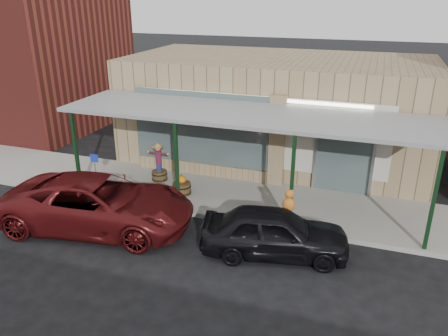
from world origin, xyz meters
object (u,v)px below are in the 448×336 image
(barrel_scarecrow, at_px, (159,168))
(parked_sedan, at_px, (275,232))
(car_maroon, at_px, (99,203))
(handicap_sign, at_px, (95,168))
(barrel_pumpkin, at_px, (182,187))

(barrel_scarecrow, xyz_separation_m, parked_sedan, (5.04, -3.16, 0.04))
(barrel_scarecrow, height_order, car_maroon, barrel_scarecrow)
(barrel_scarecrow, height_order, handicap_sign, barrel_scarecrow)
(handicap_sign, xyz_separation_m, car_maroon, (1.37, -1.87, -0.25))
(parked_sedan, relative_size, car_maroon, 0.74)
(barrel_scarecrow, xyz_separation_m, car_maroon, (-0.24, -3.44, 0.15))
(barrel_pumpkin, height_order, parked_sedan, parked_sedan)
(handicap_sign, relative_size, parked_sedan, 0.33)
(handicap_sign, bearing_deg, car_maroon, -60.10)
(barrel_scarecrow, distance_m, handicap_sign, 2.28)
(barrel_pumpkin, height_order, car_maroon, car_maroon)
(barrel_scarecrow, bearing_deg, car_maroon, -73.05)
(car_maroon, bearing_deg, barrel_scarecrow, -12.54)
(barrel_pumpkin, distance_m, handicap_sign, 3.04)
(barrel_pumpkin, bearing_deg, car_maroon, -119.73)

